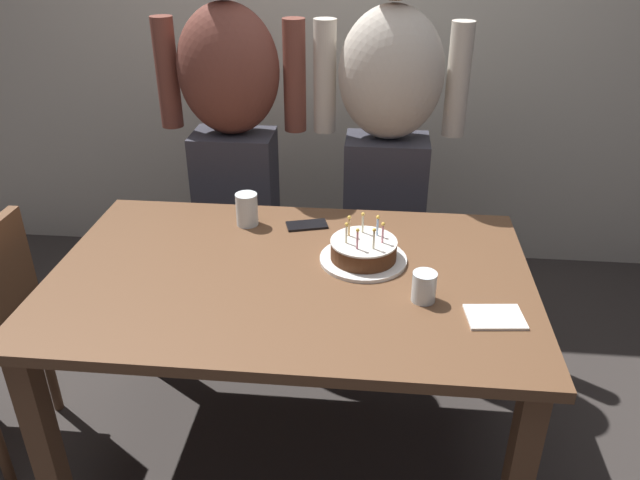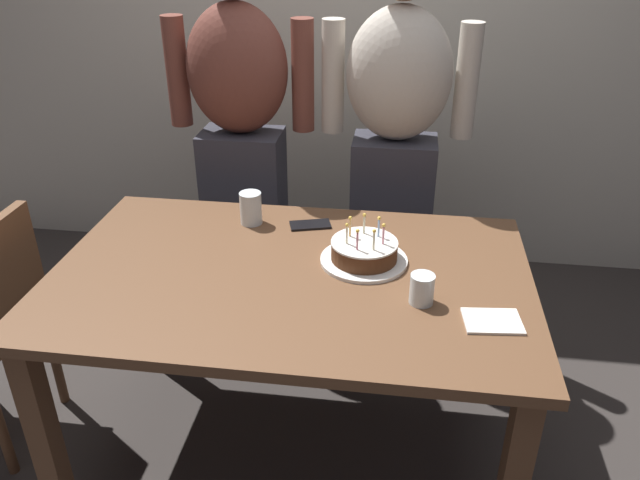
{
  "view_description": "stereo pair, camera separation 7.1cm",
  "coord_description": "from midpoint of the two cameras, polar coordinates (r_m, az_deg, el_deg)",
  "views": [
    {
      "loc": [
        0.26,
        -1.67,
        1.76
      ],
      "look_at": [
        0.09,
        0.04,
        0.84
      ],
      "focal_mm": 35.31,
      "sensor_mm": 36.0,
      "label": 1
    },
    {
      "loc": [
        0.33,
        -1.66,
        1.76
      ],
      "look_at": [
        0.09,
        0.04,
        0.84
      ],
      "focal_mm": 35.31,
      "sensor_mm": 36.0,
      "label": 2
    }
  ],
  "objects": [
    {
      "name": "ground_plane",
      "position": [
        2.44,
        -1.45,
        -17.99
      ],
      "size": [
        10.0,
        10.0,
        0.0
      ],
      "primitive_type": "plane",
      "color": "#332D2B"
    },
    {
      "name": "back_wall",
      "position": [
        3.26,
        2.92,
        20.05
      ],
      "size": [
        5.2,
        0.1,
        2.6
      ],
      "primitive_type": "cube",
      "color": "beige",
      "rests_on": "ground_plane"
    },
    {
      "name": "dining_table",
      "position": [
        2.02,
        -1.67,
        -5.28
      ],
      "size": [
        1.5,
        0.96,
        0.74
      ],
      "color": "brown",
      "rests_on": "ground_plane"
    },
    {
      "name": "birthday_cake",
      "position": [
        2.02,
        5.02,
        -1.14
      ],
      "size": [
        0.28,
        0.28,
        0.15
      ],
      "color": "white",
      "rests_on": "dining_table"
    },
    {
      "name": "water_glass_near",
      "position": [
        2.26,
        -5.4,
        2.89
      ],
      "size": [
        0.08,
        0.08,
        0.12
      ],
      "primitive_type": "cylinder",
      "color": "silver",
      "rests_on": "dining_table"
    },
    {
      "name": "water_glass_far",
      "position": [
        1.83,
        10.32,
        -4.4
      ],
      "size": [
        0.07,
        0.07,
        0.09
      ],
      "primitive_type": "cylinder",
      "color": "silver",
      "rests_on": "dining_table"
    },
    {
      "name": "cell_phone",
      "position": [
        2.25,
        0.01,
        1.38
      ],
      "size": [
        0.16,
        0.11,
        0.01
      ],
      "primitive_type": "cube",
      "rotation": [
        0.0,
        0.0,
        0.29
      ],
      "color": "black",
      "rests_on": "dining_table"
    },
    {
      "name": "napkin_stack",
      "position": [
        1.82,
        16.45,
        -7.09
      ],
      "size": [
        0.17,
        0.13,
        0.01
      ],
      "primitive_type": "cube",
      "rotation": [
        0.0,
        0.0,
        0.1
      ],
      "color": "white",
      "rests_on": "dining_table"
    },
    {
      "name": "person_man_bearded",
      "position": [
        2.68,
        -6.37,
        8.76
      ],
      "size": [
        0.61,
        0.27,
        1.66
      ],
      "rotation": [
        0.0,
        0.0,
        3.14
      ],
      "color": "#33333D",
      "rests_on": "ground_plane"
    },
    {
      "name": "person_woman_cardigan",
      "position": [
        2.61,
        7.58,
        8.09
      ],
      "size": [
        0.61,
        0.27,
        1.66
      ],
      "rotation": [
        0.0,
        0.0,
        3.14
      ],
      "color": "#33333D",
      "rests_on": "ground_plane"
    }
  ]
}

